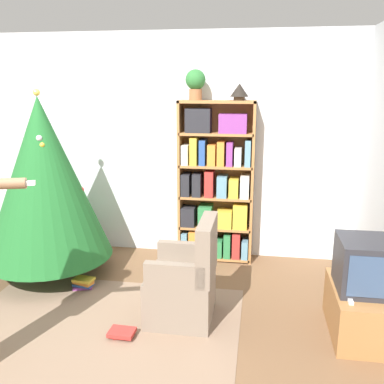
{
  "coord_description": "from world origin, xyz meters",
  "views": [
    {
      "loc": [
        1.12,
        -2.85,
        2.02
      ],
      "look_at": [
        0.52,
        0.92,
        1.05
      ],
      "focal_mm": 40.0,
      "sensor_mm": 36.0,
      "label": 1
    }
  ],
  "objects_px": {
    "potted_plant": "(195,82)",
    "christmas_tree": "(44,179)",
    "television": "(365,265)",
    "table_lamp": "(239,91)",
    "armchair": "(185,285)",
    "bookshelf": "(215,186)"
  },
  "relations": [
    {
      "from": "bookshelf",
      "to": "armchair",
      "type": "bearing_deg",
      "value": -94.46
    },
    {
      "from": "potted_plant",
      "to": "table_lamp",
      "type": "bearing_deg",
      "value": 0.0
    },
    {
      "from": "television",
      "to": "bookshelf",
      "type": "bearing_deg",
      "value": 134.21
    },
    {
      "from": "potted_plant",
      "to": "christmas_tree",
      "type": "bearing_deg",
      "value": -154.06
    },
    {
      "from": "table_lamp",
      "to": "armchair",
      "type": "bearing_deg",
      "value": -104.37
    },
    {
      "from": "christmas_tree",
      "to": "potted_plant",
      "type": "relative_size",
      "value": 6.0
    },
    {
      "from": "armchair",
      "to": "potted_plant",
      "type": "bearing_deg",
      "value": -174.75
    },
    {
      "from": "christmas_tree",
      "to": "potted_plant",
      "type": "distance_m",
      "value": 1.91
    },
    {
      "from": "bookshelf",
      "to": "television",
      "type": "bearing_deg",
      "value": -45.79
    },
    {
      "from": "christmas_tree",
      "to": "table_lamp",
      "type": "bearing_deg",
      "value": 20.17
    },
    {
      "from": "christmas_tree",
      "to": "armchair",
      "type": "xyz_separation_m",
      "value": [
        1.6,
        -0.67,
        -0.74
      ]
    },
    {
      "from": "christmas_tree",
      "to": "table_lamp",
      "type": "height_order",
      "value": "table_lamp"
    },
    {
      "from": "christmas_tree",
      "to": "table_lamp",
      "type": "xyz_separation_m",
      "value": [
        1.96,
        0.72,
        0.89
      ]
    },
    {
      "from": "bookshelf",
      "to": "table_lamp",
      "type": "distance_m",
      "value": 1.09
    },
    {
      "from": "television",
      "to": "table_lamp",
      "type": "bearing_deg",
      "value": 128.29
    },
    {
      "from": "television",
      "to": "armchair",
      "type": "relative_size",
      "value": 0.52
    },
    {
      "from": "potted_plant",
      "to": "television",
      "type": "bearing_deg",
      "value": -41.47
    },
    {
      "from": "television",
      "to": "potted_plant",
      "type": "relative_size",
      "value": 1.44
    },
    {
      "from": "bookshelf",
      "to": "table_lamp",
      "type": "xyz_separation_m",
      "value": [
        0.25,
        0.01,
        1.06
      ]
    },
    {
      "from": "christmas_tree",
      "to": "armchair",
      "type": "distance_m",
      "value": 1.89
    },
    {
      "from": "bookshelf",
      "to": "armchair",
      "type": "distance_m",
      "value": 1.5
    },
    {
      "from": "table_lamp",
      "to": "bookshelf",
      "type": "bearing_deg",
      "value": -178.04
    }
  ]
}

